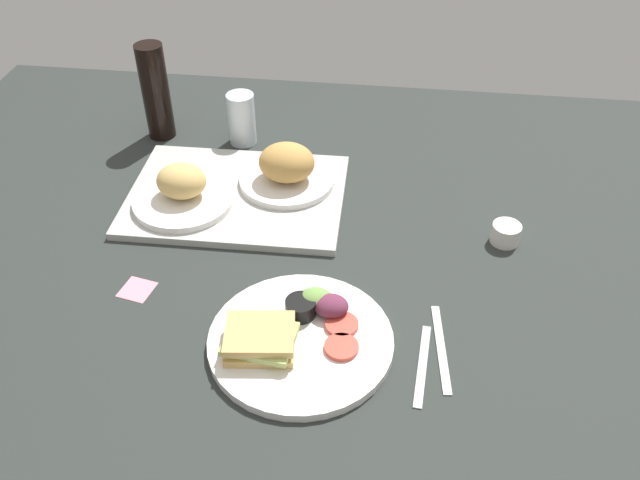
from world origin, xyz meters
TOP-DOWN VIEW (x-y plane):
  - ground_plane at (0.00, 0.00)cm, footprint 190.00×150.00cm
  - serving_tray at (-17.84, 19.21)cm, footprint 45.55×33.76cm
  - bread_plate_near at (-27.88, 14.65)cm, footprint 20.70×20.70cm
  - bread_plate_far at (-7.73, 23.91)cm, footprint 20.40×20.40cm
  - plate_with_salad at (0.99, -19.00)cm, footprint 30.63×30.63cm
  - drinking_glass at (-21.40, 42.03)cm, footprint 6.40×6.40cm
  - soda_bottle at (-41.47, 42.62)cm, footprint 6.40×6.40cm
  - espresso_cup at (37.23, 11.90)cm, footprint 5.60×5.60cm
  - fork at (21.64, -21.41)cm, footprint 2.78×17.06cm
  - knife at (24.64, -17.41)cm, footprint 3.24×19.05cm
  - sticky_note at (-29.58, -10.30)cm, footprint 6.61×6.61cm

SIDE VIEW (x-z plane):
  - ground_plane at x=0.00cm, z-range -3.00..0.00cm
  - sticky_note at x=-29.58cm, z-range 0.00..0.12cm
  - fork at x=21.64cm, z-range 0.00..0.50cm
  - knife at x=24.64cm, z-range 0.00..0.50cm
  - serving_tray at x=-17.84cm, z-range 0.00..1.60cm
  - plate_with_salad at x=0.99cm, z-range -1.07..4.33cm
  - espresso_cup at x=37.23cm, z-range 0.00..4.00cm
  - bread_plate_near at x=-27.88cm, z-range 0.25..8.60cm
  - bread_plate_far at x=-7.73cm, z-range 0.53..9.98cm
  - drinking_glass at x=-21.40cm, z-range 0.00..12.28cm
  - soda_bottle at x=-41.47cm, z-range 0.00..22.84cm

